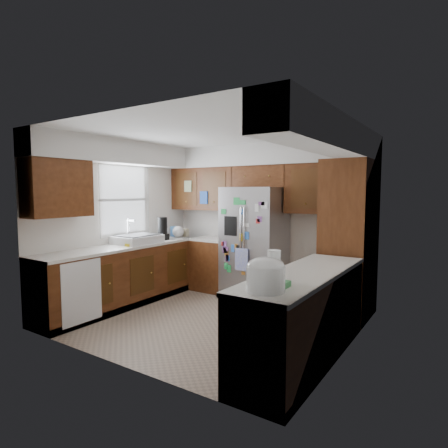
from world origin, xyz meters
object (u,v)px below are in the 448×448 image
(rice_cooker, at_px, (266,274))
(paper_towel, at_px, (274,265))
(pantry, at_px, (349,240))
(fridge, at_px, (254,243))

(rice_cooker, relative_size, paper_towel, 1.19)
(pantry, distance_m, fridge, 1.51)
(fridge, relative_size, rice_cooker, 5.51)
(pantry, bearing_deg, fridge, 177.94)
(paper_towel, bearing_deg, rice_cooker, -72.99)
(pantry, relative_size, paper_towel, 7.86)
(rice_cooker, height_order, paper_towel, rice_cooker)
(pantry, distance_m, paper_towel, 2.08)
(rice_cooker, bearing_deg, paper_towel, 107.01)
(fridge, bearing_deg, rice_cooker, -59.54)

